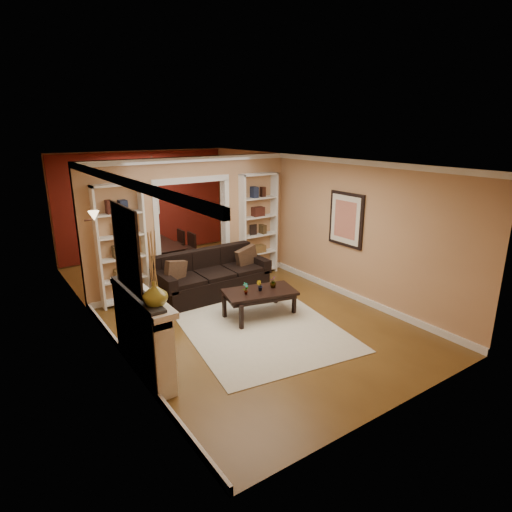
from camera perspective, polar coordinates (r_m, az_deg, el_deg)
floor at (r=8.38m, az=-4.47°, el=-6.17°), size 8.00×8.00×0.00m
ceiling at (r=7.73m, az=-4.94°, el=12.56°), size 8.00×8.00×0.00m
wall_back at (r=11.52m, az=-14.75°, el=6.73°), size 8.00×0.00×8.00m
wall_front at (r=5.06m, az=18.74°, el=-6.48°), size 8.00×0.00×8.00m
wall_left at (r=7.15m, az=-20.52°, el=0.16°), size 0.00×8.00×8.00m
wall_right at (r=9.24m, az=7.52°, el=4.73°), size 0.00×8.00×8.00m
partition_wall at (r=8.98m, az=-8.53°, el=4.33°), size 4.50×0.15×2.70m
red_back_panel at (r=11.50m, az=-14.69°, el=6.57°), size 4.44×0.04×2.64m
dining_window at (r=11.43m, az=-14.70°, el=7.67°), size 0.78×0.03×0.98m
area_rug at (r=7.50m, az=-0.07°, el=-8.95°), size 2.89×3.71×0.01m
sofa at (r=8.61m, az=-5.80°, el=-2.42°), size 2.26×0.98×0.88m
pillow_left at (r=8.19m, az=-10.70°, el=-2.07°), size 0.47×0.25×0.45m
pillow_right at (r=8.91m, az=-1.26°, el=-0.15°), size 0.48×0.18×0.46m
coffee_table at (r=7.71m, az=0.49°, el=-6.30°), size 1.38×0.96×0.48m
plant_left at (r=7.43m, az=-1.37°, el=-4.34°), size 0.13×0.11×0.22m
plant_center at (r=7.59m, az=0.49°, el=-4.00°), size 0.13×0.13×0.19m
plant_right at (r=7.75m, az=2.28°, el=-3.48°), size 0.16×0.16×0.21m
bookshelf_left at (r=8.33m, az=-17.54°, el=1.31°), size 0.90×0.30×2.30m
bookshelf_right at (r=9.65m, az=0.27°, el=4.17°), size 0.90×0.30×2.30m
fireplace at (r=6.11m, az=-14.67°, el=-9.91°), size 0.32×1.70×1.16m
vase at (r=5.37m, az=-13.34°, el=-4.96°), size 0.36×0.36×0.32m
mirror at (r=5.63m, az=-16.91°, el=0.95°), size 0.03×0.95×1.10m
wall_sconce at (r=7.58m, az=-21.22°, el=4.75°), size 0.18×0.18×0.22m
framed_art at (r=8.47m, az=11.88°, el=4.78°), size 0.04×0.85×1.05m
dining_table at (r=10.66m, az=-12.90°, el=0.17°), size 1.63×0.91×0.57m
dining_chair_nw at (r=10.16m, az=-15.19°, el=0.10°), size 0.57×0.57×0.88m
dining_chair_ne at (r=10.56m, az=-9.57°, el=0.89°), size 0.41×0.41×0.81m
dining_chair_sw at (r=10.71m, az=-16.28°, el=0.83°), size 0.47×0.47×0.87m
dining_chair_se at (r=11.10m, az=-10.89°, el=1.49°), size 0.44×0.44×0.77m
chandelier at (r=10.22m, az=-12.47°, el=9.46°), size 0.50×0.50×0.30m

